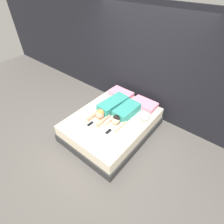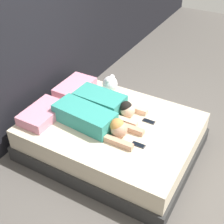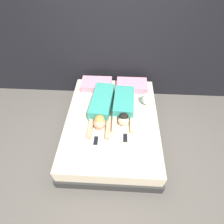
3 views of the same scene
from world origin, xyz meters
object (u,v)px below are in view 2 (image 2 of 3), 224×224
object	(u,v)px
person_left	(92,119)
person_right	(106,103)
plush_toy	(110,83)
bed	(112,136)
cell_phone_left	(138,145)
cell_phone_right	(149,121)
pillow_head_left	(43,113)
pillow_head_right	(75,88)

from	to	relation	value
person_left	person_right	bearing A→B (deg)	5.01
person_left	plush_toy	size ratio (longest dim) A/B	4.98
bed	plush_toy	world-z (taller)	plush_toy
person_left	cell_phone_left	world-z (taller)	person_left
cell_phone_right	plush_toy	xyz separation A→B (m)	(0.39, 0.77, 0.11)
bed	person_right	bearing A→B (deg)	45.51
pillow_head_left	cell_phone_left	distance (m)	1.26
cell_phone_left	plush_toy	distance (m)	1.19
bed	person_left	world-z (taller)	person_left
bed	cell_phone_right	xyz separation A→B (m)	(0.23, -0.39, 0.24)
pillow_head_left	cell_phone_right	size ratio (longest dim) A/B	3.74
pillow_head_right	cell_phone_left	bearing A→B (deg)	-114.34
cell_phone_left	plush_toy	xyz separation A→B (m)	(0.83, 0.84, 0.11)
pillow_head_right	cell_phone_left	distance (m)	1.38
person_left	person_right	distance (m)	0.38
bed	pillow_head_left	bearing A→B (deg)	113.66
cell_phone_right	pillow_head_left	bearing A→B (deg)	115.83
bed	pillow_head_right	xyz separation A→B (m)	(0.35, 0.79, 0.30)
pillow_head_left	pillow_head_right	size ratio (longest dim) A/B	1.00
bed	person_right	distance (m)	0.43
pillow_head_left	pillow_head_right	bearing A→B (deg)	0.00
person_right	cell_phone_right	xyz separation A→B (m)	(0.03, -0.59, -0.09)
bed	pillow_head_left	distance (m)	0.91
pillow_head_right	cell_phone_left	xyz separation A→B (m)	(-0.57, -1.25, -0.06)
pillow_head_left	plush_toy	xyz separation A→B (m)	(0.96, -0.41, 0.05)
person_right	cell_phone_right	size ratio (longest dim) A/B	5.96
bed	cell_phone_left	xyz separation A→B (m)	(-0.22, -0.46, 0.24)
pillow_head_right	person_right	size ratio (longest dim) A/B	0.63
bed	pillow_head_right	world-z (taller)	pillow_head_right
pillow_head_right	person_right	distance (m)	0.62
person_left	cell_phone_right	distance (m)	0.70
person_left	plush_toy	bearing A→B (deg)	15.30
bed	person_left	size ratio (longest dim) A/B	1.86
pillow_head_right	cell_phone_left	size ratio (longest dim) A/B	3.74
pillow_head_left	person_right	world-z (taller)	person_right
person_right	cell_phone_left	size ratio (longest dim) A/B	5.96
bed	person_left	distance (m)	0.42
bed	person_right	world-z (taller)	person_right
cell_phone_right	cell_phone_left	bearing A→B (deg)	-170.61
plush_toy	pillow_head_right	bearing A→B (deg)	123.05
pillow_head_left	bed	bearing A→B (deg)	-66.34
person_right	pillow_head_right	bearing A→B (deg)	75.41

